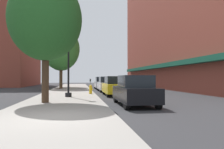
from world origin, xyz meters
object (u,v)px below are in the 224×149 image
car_silver (102,83)px  tree_mid (46,20)px  parking_meter_near (90,84)px  tree_near (61,53)px  tree_far (61,49)px  lamppost (69,55)px  fire_hydrant (91,89)px  car_yellow (115,86)px  car_black (135,91)px  car_white (107,84)px

car_silver → tree_mid: bearing=-106.8°
parking_meter_near → tree_near: bearing=106.9°
tree_near → tree_far: (0.32, -4.51, -0.05)m
lamppost → tree_near: size_ratio=0.74×
lamppost → car_silver: bearing=74.1°
tree_mid → tree_far: size_ratio=0.89×
lamppost → car_silver: 14.10m
fire_hydrant → car_yellow: car_yellow is taller
lamppost → tree_near: tree_near is taller
fire_hydrant → car_black: (2.03, -7.64, 0.29)m
car_silver → tree_far: bearing=-175.4°
fire_hydrant → car_white: bearing=67.5°
fire_hydrant → tree_mid: 8.33m
fire_hydrant → car_black: bearing=-75.1°
parking_meter_near → tree_far: bearing=113.7°
car_silver → car_yellow: bearing=-90.6°
parking_meter_near → car_black: 10.01m
car_yellow → car_silver: same height
car_black → car_silver: 18.18m
car_black → tree_near: bearing=102.6°
car_white → fire_hydrant: bearing=-111.1°
fire_hydrant → tree_far: bearing=108.5°
parking_meter_near → car_black: (1.95, -9.82, -0.14)m
lamppost → car_black: bearing=-51.7°
car_black → car_yellow: (0.00, 6.83, 0.00)m
tree_near → car_black: (5.72, -22.20, -4.54)m
car_black → car_silver: size_ratio=1.00×
tree_far → tree_mid: bearing=-88.4°
car_silver → fire_hydrant: bearing=-101.5°
tree_near → tree_mid: size_ratio=1.12×
car_white → lamppost: bearing=-114.9°
tree_near → tree_mid: (0.79, -21.05, -0.48)m
lamppost → car_black: 6.60m
tree_mid → car_yellow: tree_mid is taller
fire_hydrant → car_yellow: bearing=-21.8°
tree_near → tree_mid: 21.07m
tree_mid → car_yellow: size_ratio=1.66×
tree_far → fire_hydrant: bearing=-71.5°
parking_meter_near → tree_far: (-3.45, 7.88, 4.35)m
lamppost → parking_meter_near: 5.79m
lamppost → tree_mid: size_ratio=0.83×
parking_meter_near → car_yellow: 3.58m
fire_hydrant → parking_meter_near: (0.08, 2.18, 0.43)m
parking_meter_near → car_black: car_black is taller
fire_hydrant → car_black: car_black is taller
parking_meter_near → tree_near: (-3.77, 12.38, 4.40)m
tree_far → tree_near: bearing=94.1°
tree_near → car_black: size_ratio=1.86×
fire_hydrant → tree_near: 15.78m
tree_mid → tree_far: (-0.46, 16.54, 0.44)m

